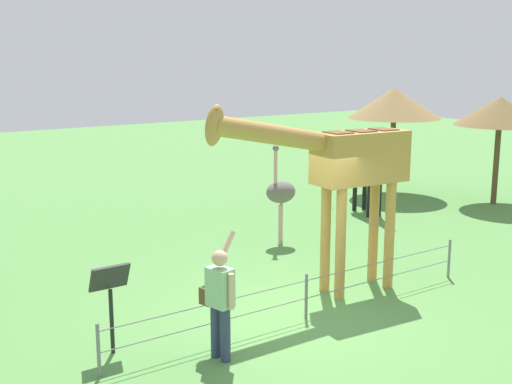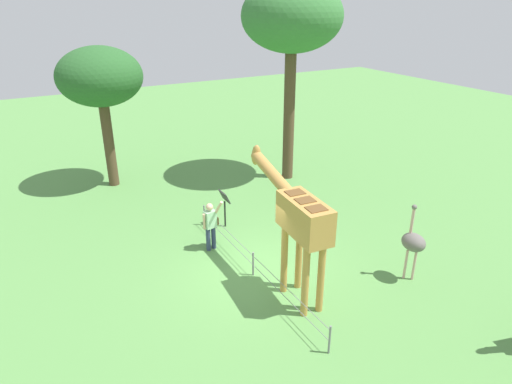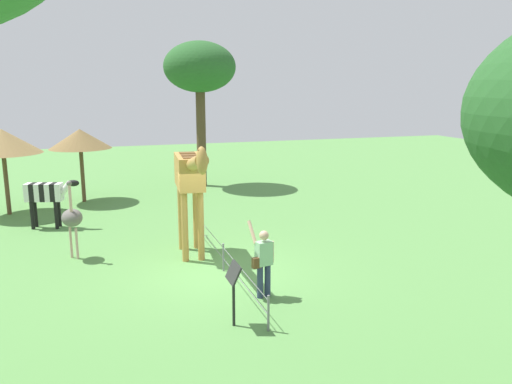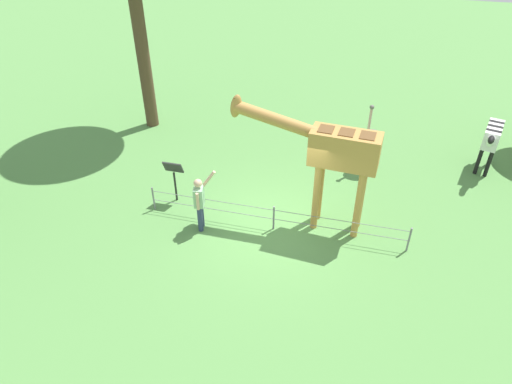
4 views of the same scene
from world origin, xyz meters
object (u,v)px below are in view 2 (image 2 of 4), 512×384
Objects in this scene: giraffe at (298,217)px; info_sign at (225,201)px; tree_east at (292,19)px; visitor at (211,224)px; ostrich at (413,242)px; tree_northeast at (100,78)px.

giraffe is 2.96× the size of info_sign.
tree_east reaches higher than giraffe.
visitor is 5.92m from ostrich.
tree_east is (7.18, -4.40, 4.22)m from giraffe.
giraffe is 9.42m from tree_east.
giraffe is 1.74× the size of ostrich.
ostrich reaches higher than info_sign.
giraffe is 0.69× the size of tree_northeast.
tree_northeast is 7.12m from info_sign.
visitor is at bearing 44.97° from ostrich.
tree_northeast is (10.05, 2.45, 2.13)m from giraffe.
visitor is 1.33× the size of info_sign.
tree_east is 7.63m from info_sign.
tree_east reaches higher than info_sign.
ostrich is at bearing -153.04° from tree_northeast.
tree_east reaches higher than visitor.
giraffe is at bearing 179.71° from info_sign.
giraffe is 2.23× the size of visitor.
info_sign is at bearing -156.54° from tree_northeast.
tree_east is 6.06× the size of info_sign.
ostrich is 0.28× the size of tree_east.
tree_northeast is at bearing 23.46° from info_sign.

